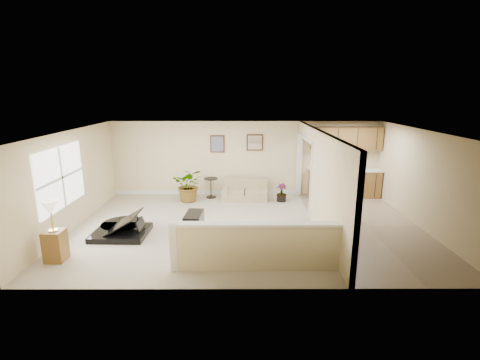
{
  "coord_description": "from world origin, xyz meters",
  "views": [
    {
      "loc": [
        -0.22,
        -8.55,
        3.43
      ],
      "look_at": [
        -0.2,
        0.4,
        1.16
      ],
      "focal_mm": 26.0,
      "sensor_mm": 36.0,
      "label": 1
    }
  ],
  "objects_px": {
    "loveseat": "(245,189)",
    "small_plant": "(282,194)",
    "accent_table": "(211,185)",
    "palm_plant": "(189,185)",
    "lamp_stand": "(54,236)",
    "piano_bench": "(194,223)",
    "piano": "(120,214)"
  },
  "relations": [
    {
      "from": "loveseat",
      "to": "accent_table",
      "type": "bearing_deg",
      "value": 177.69
    },
    {
      "from": "piano",
      "to": "piano_bench",
      "type": "bearing_deg",
      "value": 1.74
    },
    {
      "from": "palm_plant",
      "to": "lamp_stand",
      "type": "relative_size",
      "value": 0.84
    },
    {
      "from": "piano",
      "to": "accent_table",
      "type": "distance_m",
      "value": 3.65
    },
    {
      "from": "accent_table",
      "to": "palm_plant",
      "type": "xyz_separation_m",
      "value": [
        -0.65,
        -0.41,
        0.11
      ]
    },
    {
      "from": "piano_bench",
      "to": "accent_table",
      "type": "distance_m",
      "value": 3.05
    },
    {
      "from": "accent_table",
      "to": "loveseat",
      "type": "bearing_deg",
      "value": -6.17
    },
    {
      "from": "small_plant",
      "to": "loveseat",
      "type": "bearing_deg",
      "value": 165.61
    },
    {
      "from": "piano_bench",
      "to": "small_plant",
      "type": "xyz_separation_m",
      "value": [
        2.49,
        2.62,
        -0.01
      ]
    },
    {
      "from": "loveseat",
      "to": "palm_plant",
      "type": "height_order",
      "value": "palm_plant"
    },
    {
      "from": "loveseat",
      "to": "accent_table",
      "type": "height_order",
      "value": "loveseat"
    },
    {
      "from": "piano",
      "to": "palm_plant",
      "type": "xyz_separation_m",
      "value": [
        1.35,
        2.64,
        0.03
      ]
    },
    {
      "from": "piano",
      "to": "piano_bench",
      "type": "relative_size",
      "value": 2.05
    },
    {
      "from": "palm_plant",
      "to": "piano_bench",
      "type": "bearing_deg",
      "value": -79.9
    },
    {
      "from": "accent_table",
      "to": "small_plant",
      "type": "distance_m",
      "value": 2.35
    },
    {
      "from": "palm_plant",
      "to": "small_plant",
      "type": "xyz_separation_m",
      "value": [
        2.96,
        -0.02,
        -0.29
      ]
    },
    {
      "from": "loveseat",
      "to": "lamp_stand",
      "type": "height_order",
      "value": "lamp_stand"
    },
    {
      "from": "palm_plant",
      "to": "small_plant",
      "type": "bearing_deg",
      "value": -0.29
    },
    {
      "from": "loveseat",
      "to": "lamp_stand",
      "type": "distance_m",
      "value": 5.93
    },
    {
      "from": "piano_bench",
      "to": "palm_plant",
      "type": "bearing_deg",
      "value": 100.1
    },
    {
      "from": "loveseat",
      "to": "small_plant",
      "type": "bearing_deg",
      "value": -10.52
    },
    {
      "from": "palm_plant",
      "to": "lamp_stand",
      "type": "bearing_deg",
      "value": -118.8
    },
    {
      "from": "lamp_stand",
      "to": "piano",
      "type": "bearing_deg",
      "value": 58.05
    },
    {
      "from": "loveseat",
      "to": "small_plant",
      "type": "height_order",
      "value": "loveseat"
    },
    {
      "from": "small_plant",
      "to": "palm_plant",
      "type": "bearing_deg",
      "value": 179.71
    },
    {
      "from": "piano_bench",
      "to": "small_plant",
      "type": "height_order",
      "value": "small_plant"
    },
    {
      "from": "piano",
      "to": "loveseat",
      "type": "xyz_separation_m",
      "value": [
        3.13,
        2.93,
        -0.19
      ]
    },
    {
      "from": "small_plant",
      "to": "lamp_stand",
      "type": "height_order",
      "value": "lamp_stand"
    },
    {
      "from": "palm_plant",
      "to": "lamp_stand",
      "type": "xyz_separation_m",
      "value": [
        -2.23,
        -4.06,
        0.02
      ]
    },
    {
      "from": "piano",
      "to": "small_plant",
      "type": "xyz_separation_m",
      "value": [
        4.31,
        2.63,
        -0.26
      ]
    },
    {
      "from": "piano",
      "to": "palm_plant",
      "type": "height_order",
      "value": "piano"
    },
    {
      "from": "accent_table",
      "to": "small_plant",
      "type": "relative_size",
      "value": 1.14
    }
  ]
}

